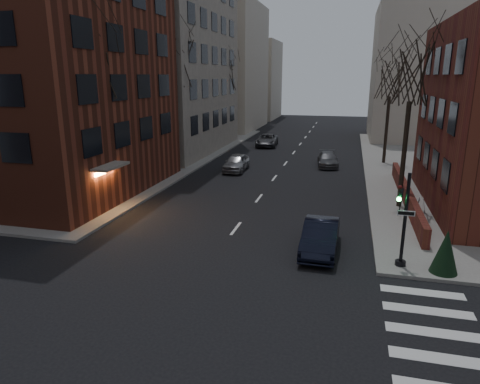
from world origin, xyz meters
name	(u,v)px	position (x,y,z in m)	size (l,w,h in m)	color
ground	(123,376)	(0.00, 0.00, 0.00)	(160.00, 160.00, 0.00)	black
sidewalk_far_left	(21,150)	(-29.00, 30.00, 0.07)	(44.00, 44.00, 0.15)	gray
building_left_brick	(27,58)	(-15.50, 16.50, 9.00)	(15.00, 15.00, 18.00)	brown
building_left_tan	(130,14)	(-17.00, 34.00, 14.00)	(18.00, 18.00, 28.00)	gray
low_wall_right	(406,194)	(9.30, 19.00, 0.65)	(0.35, 16.00, 1.00)	#60281B
building_distant_la	(213,68)	(-15.00, 55.00, 9.00)	(14.00, 16.00, 18.00)	#BAAE9D
building_distant_ra	(432,74)	(15.00, 50.00, 8.00)	(14.00, 14.00, 16.00)	#BAAE9D
building_distant_lb	(251,80)	(-13.00, 72.00, 7.00)	(10.00, 12.00, 14.00)	#BAAE9D
traffic_signal	(403,226)	(7.94, 8.99, 1.91)	(0.76, 0.44, 4.00)	black
tree_left_a	(97,65)	(-8.80, 14.00, 8.47)	(4.18, 4.18, 10.26)	#2D231C
tree_left_b	(177,63)	(-8.80, 26.00, 8.91)	(4.40, 4.40, 10.80)	#2D231C
tree_left_c	(224,74)	(-8.80, 40.00, 8.03)	(3.96, 3.96, 9.72)	#2D231C
tree_right_a	(412,73)	(8.80, 18.00, 8.03)	(3.96, 3.96, 9.72)	#2D231C
tree_right_b	(391,79)	(8.80, 32.00, 7.59)	(3.74, 3.74, 9.18)	#2D231C
streetlamp_near	(166,124)	(-8.20, 22.00, 4.24)	(0.36, 0.36, 6.28)	black
streetlamp_far	(234,107)	(-8.20, 42.00, 4.24)	(0.36, 0.36, 6.28)	black
parked_sedan	(320,237)	(4.57, 10.00, 0.73)	(1.55, 4.43, 1.46)	black
car_lane_silver	(236,163)	(-3.63, 25.84, 0.72)	(1.70, 4.22, 1.44)	gray
car_lane_gray	(328,159)	(3.84, 29.69, 0.62)	(1.74, 4.27, 1.24)	#424247
car_lane_far	(267,140)	(-3.58, 39.52, 0.68)	(2.27, 4.92, 1.37)	#46464B
sandwich_board	(421,205)	(9.89, 17.05, 0.59)	(0.39, 0.54, 0.87)	silver
evergreen_shrub	(446,252)	(9.62, 8.71, 1.06)	(1.09, 1.09, 1.82)	black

